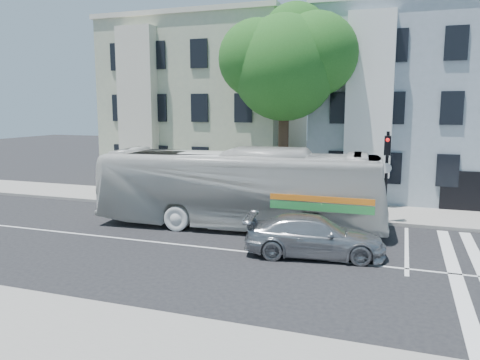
% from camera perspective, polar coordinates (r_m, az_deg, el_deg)
% --- Properties ---
extents(ground, '(120.00, 120.00, 0.00)m').
position_cam_1_polar(ground, '(18.22, -1.44, -8.52)').
color(ground, black).
rests_on(ground, ground).
extents(sidewalk_far, '(80.00, 4.00, 0.15)m').
position_cam_1_polar(sidewalk_far, '(25.60, 4.92, -3.27)').
color(sidewalk_far, gray).
rests_on(sidewalk_far, ground).
extents(sidewalk_near, '(80.00, 4.00, 0.15)m').
position_cam_1_polar(sidewalk_near, '(11.62, -16.39, -19.03)').
color(sidewalk_near, gray).
rests_on(sidewalk_near, ground).
extents(building_left, '(12.00, 10.00, 11.00)m').
position_cam_1_polar(building_left, '(33.92, -3.59, 8.95)').
color(building_left, '#A3AB8F').
rests_on(building_left, ground).
extents(building_right, '(12.00, 10.00, 11.00)m').
position_cam_1_polar(building_right, '(31.26, 21.06, 8.39)').
color(building_right, '#8797A1').
rests_on(building_right, ground).
extents(street_tree, '(7.30, 5.90, 11.10)m').
position_cam_1_polar(street_tree, '(25.84, 5.70, 14.13)').
color(street_tree, '#2D2116').
rests_on(street_tree, ground).
extents(bus, '(4.08, 13.20, 3.62)m').
position_cam_1_polar(bus, '(21.20, -0.11, -1.00)').
color(bus, silver).
rests_on(bus, ground).
extents(sedan, '(2.85, 5.39, 1.49)m').
position_cam_1_polar(sedan, '(17.57, 9.07, -6.76)').
color(sedan, '#A8AAAF').
rests_on(sedan, ground).
extents(hedge, '(8.53, 2.03, 0.70)m').
position_cam_1_polar(hedge, '(25.46, -6.02, -2.38)').
color(hedge, '#286520').
rests_on(hedge, sidewalk_far).
extents(traffic_signal, '(0.46, 0.54, 4.36)m').
position_cam_1_polar(traffic_signal, '(22.36, 17.44, 1.71)').
color(traffic_signal, black).
rests_on(traffic_signal, ground).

